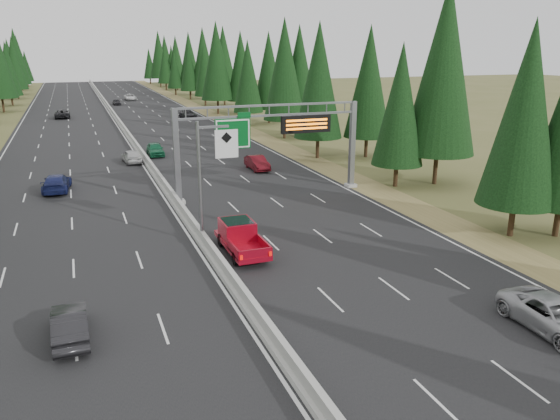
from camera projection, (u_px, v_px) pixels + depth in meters
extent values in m
cube|color=black|center=(123.00, 130.00, 85.19)|extent=(32.00, 260.00, 0.08)
cube|color=olive|center=(233.00, 124.00, 91.21)|extent=(3.60, 260.00, 0.06)
cube|color=#9B9A95|center=(123.00, 129.00, 85.14)|extent=(0.70, 260.00, 0.30)
cube|color=#9B9A95|center=(123.00, 126.00, 85.02)|extent=(0.30, 260.00, 0.60)
cube|color=slate|center=(177.00, 157.00, 43.84)|extent=(0.45, 0.45, 7.80)
cube|color=#9B9A95|center=(179.00, 202.00, 44.92)|extent=(0.90, 0.90, 0.30)
cube|color=slate|center=(352.00, 145.00, 49.20)|extent=(0.45, 0.45, 7.80)
cube|color=#9B9A95|center=(351.00, 185.00, 50.28)|extent=(0.90, 0.90, 0.30)
cube|color=slate|center=(269.00, 105.00, 45.42)|extent=(15.85, 0.35, 0.16)
cube|color=slate|center=(269.00, 115.00, 45.67)|extent=(15.85, 0.35, 0.16)
cube|color=#054C19|center=(233.00, 134.00, 44.72)|extent=(3.00, 0.10, 2.50)
cube|color=silver|center=(233.00, 134.00, 44.66)|extent=(2.85, 0.02, 2.35)
cube|color=#054C19|center=(244.00, 115.00, 44.62)|extent=(1.10, 0.10, 0.45)
cube|color=black|center=(306.00, 124.00, 46.73)|extent=(4.50, 0.40, 1.50)
cube|color=orange|center=(307.00, 120.00, 46.43)|extent=(3.80, 0.02, 0.18)
cube|color=orange|center=(307.00, 124.00, 46.53)|extent=(3.80, 0.02, 0.18)
cube|color=orange|center=(307.00, 128.00, 46.63)|extent=(3.80, 0.02, 0.18)
cylinder|color=slate|center=(200.00, 184.00, 34.73)|extent=(0.20, 0.20, 8.00)
cube|color=#9B9A95|center=(202.00, 242.00, 35.85)|extent=(0.50, 0.50, 0.20)
cube|color=slate|center=(213.00, 127.00, 34.04)|extent=(2.00, 0.15, 0.15)
cube|color=silver|center=(227.00, 144.00, 34.52)|extent=(1.50, 0.06, 1.80)
cylinder|color=black|center=(512.00, 220.00, 37.24)|extent=(0.40, 0.40, 2.29)
cone|color=black|center=(525.00, 114.00, 35.19)|extent=(5.15, 5.15, 12.02)
cylinder|color=black|center=(557.00, 221.00, 37.19)|extent=(0.40, 0.40, 2.21)
cylinder|color=black|center=(396.00, 175.00, 50.55)|extent=(0.40, 0.40, 2.08)
cone|color=black|center=(400.00, 105.00, 48.69)|extent=(4.67, 4.67, 10.90)
cylinder|color=black|center=(435.00, 169.00, 51.38)|extent=(0.40, 0.40, 2.94)
cone|color=black|center=(444.00, 68.00, 48.74)|extent=(6.62, 6.62, 15.45)
cylinder|color=black|center=(317.00, 148.00, 63.29)|extent=(0.40, 0.40, 2.45)
cone|color=black|center=(319.00, 80.00, 61.09)|extent=(5.52, 5.52, 12.87)
cylinder|color=black|center=(366.00, 147.00, 64.04)|extent=(0.40, 0.40, 2.39)
cone|color=black|center=(369.00, 82.00, 61.90)|extent=(5.39, 5.39, 12.57)
cylinder|color=black|center=(284.00, 129.00, 77.34)|extent=(0.40, 0.40, 2.63)
cone|color=black|center=(285.00, 69.00, 74.98)|extent=(5.91, 5.91, 13.79)
cylinder|color=black|center=(299.00, 128.00, 78.96)|extent=(0.40, 0.40, 2.49)
cone|color=black|center=(299.00, 72.00, 76.72)|extent=(5.60, 5.60, 13.08)
cylinder|color=black|center=(249.00, 119.00, 90.01)|extent=(0.40, 0.40, 2.18)
cone|color=black|center=(248.00, 76.00, 88.05)|extent=(4.91, 4.91, 11.46)
cylinder|color=black|center=(269.00, 116.00, 92.93)|extent=(0.40, 0.40, 2.41)
cone|color=black|center=(269.00, 70.00, 90.77)|extent=(5.41, 5.41, 12.63)
cylinder|color=black|center=(218.00, 107.00, 104.98)|extent=(0.40, 0.40, 2.75)
cone|color=black|center=(217.00, 61.00, 102.51)|extent=(6.19, 6.19, 14.44)
cylinder|color=black|center=(242.00, 107.00, 105.99)|extent=(0.40, 0.40, 2.48)
cone|color=black|center=(241.00, 66.00, 103.76)|extent=(5.58, 5.58, 13.02)
cylinder|color=black|center=(205.00, 101.00, 120.48)|extent=(0.40, 0.40, 2.07)
cone|color=black|center=(204.00, 71.00, 118.62)|extent=(4.65, 4.65, 10.85)
cylinder|color=black|center=(225.00, 99.00, 121.75)|extent=(0.40, 0.40, 2.71)
cone|color=black|center=(223.00, 59.00, 119.32)|extent=(6.10, 6.10, 14.23)
cylinder|color=black|center=(190.00, 95.00, 134.75)|extent=(0.40, 0.40, 2.11)
cone|color=black|center=(189.00, 67.00, 132.86)|extent=(4.74, 4.74, 11.06)
cylinder|color=black|center=(204.00, 93.00, 135.23)|extent=(0.40, 0.40, 2.74)
cone|color=black|center=(203.00, 58.00, 132.77)|extent=(6.17, 6.17, 14.41)
cylinder|color=black|center=(176.00, 92.00, 146.03)|extent=(0.40, 0.40, 1.84)
cone|color=black|center=(175.00, 70.00, 144.38)|extent=(4.13, 4.13, 9.65)
cylinder|color=black|center=(191.00, 90.00, 147.03)|extent=(0.40, 0.40, 2.62)
cone|color=black|center=(189.00, 58.00, 144.68)|extent=(5.90, 5.90, 13.77)
cylinder|color=black|center=(166.00, 87.00, 162.84)|extent=(0.40, 0.40, 2.08)
cone|color=black|center=(165.00, 64.00, 160.97)|extent=(4.68, 4.68, 10.93)
cylinder|color=black|center=(177.00, 86.00, 163.67)|extent=(0.40, 0.40, 2.52)
cone|color=black|center=(176.00, 59.00, 161.41)|extent=(5.66, 5.66, 13.20)
cylinder|color=black|center=(161.00, 82.00, 176.28)|extent=(0.40, 0.40, 2.80)
cone|color=black|center=(159.00, 54.00, 173.77)|extent=(6.29, 6.29, 14.69)
cylinder|color=black|center=(173.00, 83.00, 178.29)|extent=(0.40, 0.40, 2.09)
cone|color=black|center=(172.00, 63.00, 176.42)|extent=(4.70, 4.70, 10.97)
cylinder|color=black|center=(150.00, 81.00, 189.44)|extent=(0.40, 0.40, 1.93)
cone|color=black|center=(149.00, 63.00, 187.71)|extent=(4.34, 4.34, 10.12)
cylinder|color=black|center=(166.00, 80.00, 190.10)|extent=(0.40, 0.40, 2.63)
cone|color=black|center=(165.00, 56.00, 187.74)|extent=(5.91, 5.91, 13.79)
cylinder|color=black|center=(3.00, 105.00, 107.81)|extent=(0.40, 0.40, 2.81)
cylinder|color=black|center=(12.00, 101.00, 120.01)|extent=(0.40, 0.40, 2.21)
cone|color=black|center=(8.00, 68.00, 118.03)|extent=(4.96, 4.96, 11.58)
cylinder|color=black|center=(18.00, 94.00, 135.25)|extent=(0.40, 0.40, 2.39)
cone|color=black|center=(14.00, 63.00, 133.10)|extent=(5.39, 5.39, 12.57)
cylinder|color=black|center=(20.00, 89.00, 147.38)|extent=(0.40, 0.40, 2.78)
cone|color=black|center=(16.00, 56.00, 144.89)|extent=(6.25, 6.25, 14.59)
cylinder|color=black|center=(3.00, 90.00, 146.48)|extent=(0.40, 0.40, 2.50)
cylinder|color=black|center=(22.00, 86.00, 162.38)|extent=(0.40, 0.40, 2.54)
cone|color=black|center=(18.00, 58.00, 160.10)|extent=(5.71, 5.71, 13.33)
cylinder|color=black|center=(12.00, 87.00, 161.59)|extent=(0.40, 0.40, 2.24)
cone|color=black|center=(9.00, 62.00, 159.58)|extent=(5.04, 5.04, 11.76)
cylinder|color=black|center=(28.00, 84.00, 176.69)|extent=(0.40, 0.40, 1.81)
cone|color=black|center=(26.00, 66.00, 175.06)|extent=(4.07, 4.07, 9.50)
cylinder|color=black|center=(12.00, 83.00, 175.69)|extent=(0.40, 0.40, 2.42)
cone|color=black|center=(9.00, 59.00, 173.53)|extent=(5.44, 5.44, 12.69)
imported|color=#9C9DA0|center=(555.00, 316.00, 24.60)|extent=(2.61, 5.48, 1.51)
cylinder|color=black|center=(236.00, 258.00, 32.18)|extent=(0.31, 0.83, 0.83)
cylinder|color=black|center=(264.00, 255.00, 32.78)|extent=(0.31, 0.83, 0.83)
cylinder|color=black|center=(221.00, 240.00, 35.24)|extent=(0.31, 0.83, 0.83)
cylinder|color=black|center=(247.00, 237.00, 35.83)|extent=(0.31, 0.83, 0.83)
cube|color=maroon|center=(242.00, 244.00, 34.01)|extent=(2.06, 5.78, 0.31)
cube|color=maroon|center=(237.00, 229.00, 34.63)|extent=(1.96, 2.27, 1.14)
cube|color=black|center=(237.00, 224.00, 34.54)|extent=(1.75, 1.96, 0.57)
cube|color=maroon|center=(233.00, 249.00, 32.18)|extent=(0.10, 2.48, 0.62)
cube|color=maroon|center=(265.00, 245.00, 32.85)|extent=(0.10, 2.48, 0.62)
cube|color=maroon|center=(255.00, 254.00, 31.41)|extent=(2.06, 0.10, 0.62)
imported|color=#155C39|center=(155.00, 149.00, 64.58)|extent=(1.91, 4.54, 1.53)
imported|color=#570C14|center=(257.00, 163.00, 57.13)|extent=(1.61, 4.44, 1.46)
imported|color=black|center=(188.00, 114.00, 98.02)|extent=(2.67, 5.55, 1.56)
imported|color=silver|center=(130.00, 97.00, 131.64)|extent=(2.57, 5.32, 1.46)
imported|color=black|center=(117.00, 102.00, 120.76)|extent=(1.73, 3.82, 1.27)
imported|color=black|center=(70.00, 324.00, 23.95)|extent=(1.58, 4.31, 1.41)
imported|color=navy|center=(57.00, 183.00, 48.60)|extent=(2.68, 5.46, 1.53)
imported|color=#B4B4B4|center=(131.00, 156.00, 60.63)|extent=(2.09, 4.45, 1.47)
imported|color=black|center=(62.00, 114.00, 98.61)|extent=(2.61, 5.59, 1.55)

